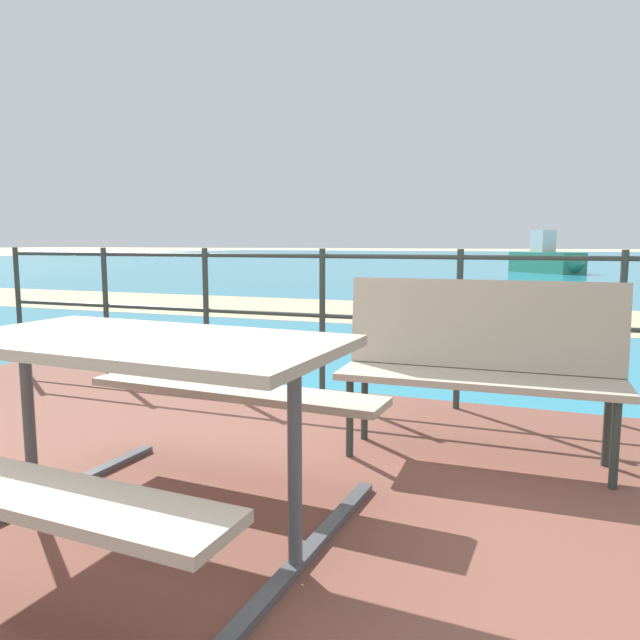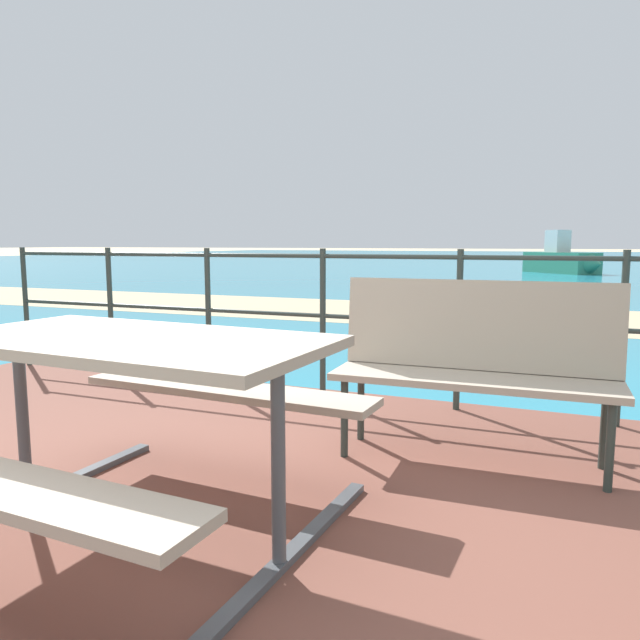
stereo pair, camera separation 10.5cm
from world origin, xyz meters
name	(u,v)px [view 1 (the left image)]	position (x,y,z in m)	size (l,w,h in m)	color
ground_plane	(92,567)	(0.00, 0.00, 0.00)	(240.00, 240.00, 0.00)	beige
patio_paving	(92,560)	(0.00, 0.00, 0.03)	(6.40, 5.20, 0.06)	brown
sea_water	(522,261)	(0.00, 40.00, 0.01)	(90.00, 90.00, 0.01)	teal
beach_strip	(446,315)	(0.00, 8.27, 0.01)	(54.00, 3.34, 0.01)	tan
picnic_table	(145,388)	(0.12, 0.19, 0.65)	(1.58, 1.56, 0.78)	tan
park_bench	(479,355)	(1.21, 1.54, 0.61)	(1.44, 0.45, 0.94)	tan
railing_fence	(322,306)	(0.00, 2.42, 0.73)	(5.94, 0.04, 1.09)	#2D3833
boat_near	(548,260)	(1.59, 23.53, 0.51)	(3.09, 3.16, 1.67)	#338466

